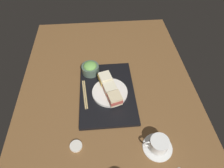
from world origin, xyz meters
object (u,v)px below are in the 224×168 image
Objects in this scene: chopsticks_pair at (85,94)px; coffee_cup at (158,145)px; sandwich_near at (105,79)px; sandwich_plate at (110,92)px; small_sauce_dish at (76,146)px; sandwich_far at (115,98)px; salad_bowl at (90,68)px; sandwich_middle at (110,89)px.

chopsticks_pair is 1.41× the size of coffee_cup.
sandwich_plate is at bearing 16.79° from sandwich_near.
small_sauce_dish is (28.15, -17.62, -1.99)cm from sandwich_plate.
sandwich_far is at bearing -145.24° from coffee_cup.
sandwich_plate is 1.01× the size of chopsticks_pair.
salad_bowl is (-16.91, -10.31, 2.69)cm from sandwich_plate.
sandwich_middle is at bearing -163.21° from sandwich_far.
salad_bowl is at bearing 170.80° from small_sauce_dish.
sandwich_middle is 19.82cm from salad_bowl.
small_sauce_dish is at bearing -7.87° from chopsticks_pair.
salad_bowl reaches higher than coffee_cup.
sandwich_near reaches higher than sandwich_far.
salad_bowl reaches higher than sandwich_middle.
sandwich_middle is at bearing 16.79° from sandwich_near.
sandwich_far reaches higher than small_sauce_dish.
chopsticks_pair is (-0.12, -13.71, -3.52)cm from sandwich_middle.
sandwich_plate is 7.81cm from sandwich_far.
small_sauce_dish is at bearing -24.01° from sandwich_near.
sandwich_middle is 14.16cm from chopsticks_pair.
sandwich_near is at bearing 39.24° from salad_bowl.
sandwich_middle is 1.47× the size of small_sauce_dish.
sandwich_near is 0.62× the size of coffee_cup.
sandwich_middle is 0.82× the size of salad_bowl.
chopsticks_pair is 28.58cm from small_sauce_dish.
chopsticks_pair reaches higher than small_sauce_dish.
sandwich_near is at bearing -163.21° from sandwich_middle.
sandwich_near is at bearing -150.97° from coffee_cup.
sandwich_plate is at bearing 31.37° from salad_bowl.
salad_bowl is 56.84cm from coffee_cup.
coffee_cup reaches higher than small_sauce_dish.
salad_bowl reaches higher than small_sauce_dish.
salad_bowl is (-23.71, -12.36, -0.57)cm from sandwich_far.
salad_bowl is 45.90cm from small_sauce_dish.
chopsticks_pair is at bearing -60.19° from sandwich_near.
sandwich_middle is 7.10cm from sandwich_far.
sandwich_far is 29.50cm from small_sauce_dish.
sandwich_far reaches higher than chopsticks_pair.
small_sauce_dish is (45.07, -7.30, -4.68)cm from salad_bowl.
salad_bowl is at bearing -148.63° from sandwich_plate.
sandwich_plate is 1.43× the size of coffee_cup.
sandwich_plate is 36.99cm from coffee_cup.
sandwich_far is at bearing 16.79° from sandwich_near.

